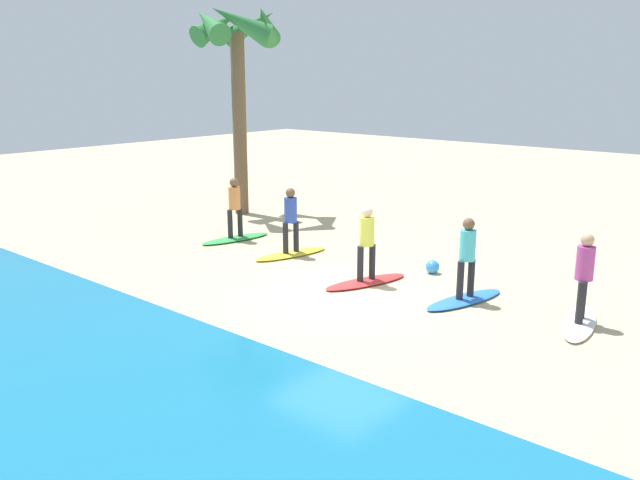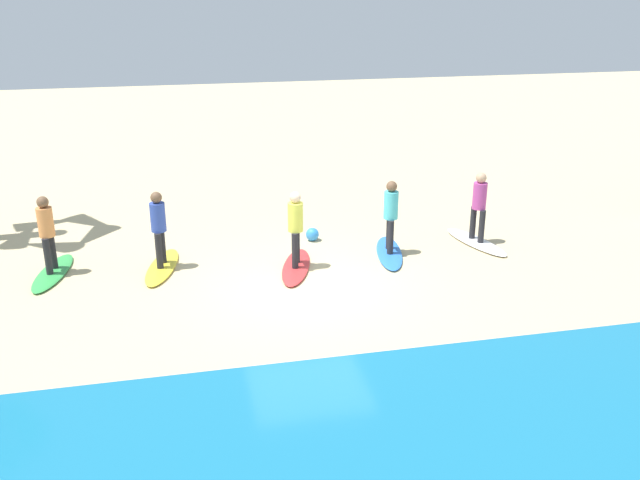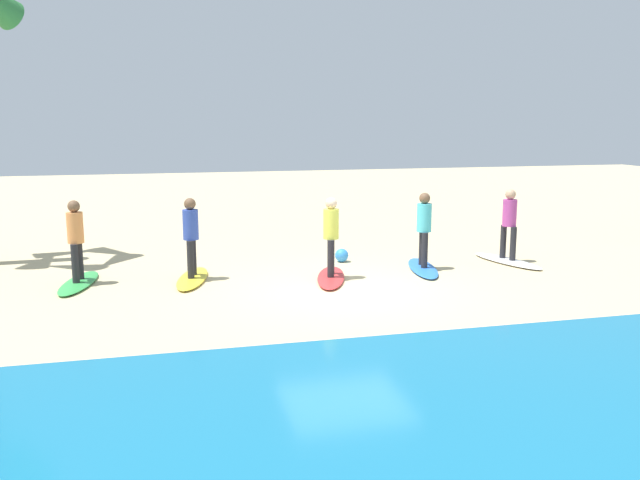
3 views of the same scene
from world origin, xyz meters
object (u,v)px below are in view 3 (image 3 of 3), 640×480
Objects in this scene: surfboard_blue at (423,268)px; surfer_blue at (424,224)px; surfer_white at (509,219)px; surfer_yellow at (191,231)px; beach_ball at (342,255)px; surfboard_red at (331,277)px; surfboard_yellow at (192,278)px; surfboard_white at (507,261)px; surfer_red at (331,231)px; surfer_green at (76,235)px; surfboard_green at (79,283)px.

surfboard_blue is 0.99m from surfer_blue.
surfer_white and surfer_blue have the same top height.
beach_ball is at bearing -164.24° from surfer_yellow.
surfer_yellow reaches higher than beach_ball.
surfboard_blue is 1.00× the size of surfboard_red.
surfer_yellow reaches higher than surfboard_yellow.
surfer_red reaches higher than surfboard_white.
surfboard_blue is at bearing 176.95° from surfer_yellow.
surfboard_white is 2.23m from surfboard_blue.
surfboard_red is at bearing 8.99° from surfer_blue.
surfboard_white is 7.26m from surfboard_yellow.
surfboard_red is at bearing 7.43° from surfer_white.
surfer_blue and surfer_green have the same top height.
surfboard_blue is 1.98m from beach_ball.
surfer_green reaches higher than surfboard_blue.
surfer_yellow is 5.17× the size of beach_ball.
surfer_green is (2.26, -0.18, 0.99)m from surfboard_yellow.
surfboard_red is (2.22, 0.35, 0.00)m from surfboard_blue.
surfer_red is 5.15m from surfer_green.
surfer_white is 9.57m from surfboard_green.
surfer_white is 7.26m from surfer_yellow.
surfboard_yellow is (2.82, -0.62, -0.99)m from surfer_red.
surfer_yellow is at bearing 15.76° from beach_ball.
surfboard_blue and surfboard_green have the same top height.
surfer_white is 4.47m from surfer_red.
surfboard_yellow is (7.26, -0.04, 0.00)m from surfboard_white.
surfer_blue is 1.00× the size of surfer_green.
surfboard_blue is 7.38m from surfer_green.
surfer_blue is at bearing 99.56° from surfboard_yellow.
surfer_white and surfer_yellow have the same top height.
surfboard_blue is 1.00× the size of surfboard_green.
surfer_green is at bearing -1.31° from surfer_white.
surfboard_yellow is at bearing 175.53° from surfer_green.
surfboard_blue is 5.05m from surfboard_yellow.
beach_ball reaches higher than surfboard_green.
surfboard_blue is at bearing 115.82° from surfboard_red.
surfer_white reaches higher than surfboard_green.
surfboard_white is 1.28× the size of surfer_green.
surfer_green is (7.30, -0.45, 0.99)m from surfboard_blue.
surfer_white is 1.00× the size of surfer_blue.
surfer_green reaches higher than surfboard_yellow.
surfer_red is at bearing 7.43° from surfer_white.
beach_ball is at bearing 118.37° from surfboard_yellow.
surfboard_blue is at bearing -171.01° from surfer_red.
surfer_white is (0.00, 0.00, 0.99)m from surfboard_white.
beach_ball is at bearing 173.39° from surfboard_red.
surfboard_red is (4.44, 0.58, -0.99)m from surfer_white.
surfer_green reaches higher than surfboard_white.
surfboard_white is 1.28× the size of surfer_red.
surfer_red is 1.97m from beach_ball.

